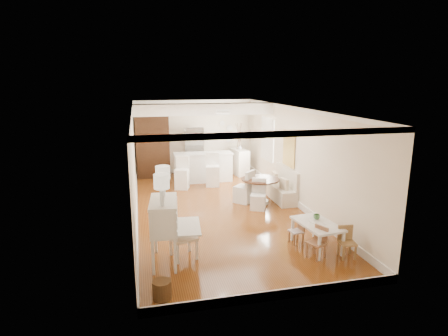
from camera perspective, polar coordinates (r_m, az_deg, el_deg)
name	(u,v)px	position (r m, az deg, el deg)	size (l,w,h in m)	color
room	(218,138)	(10.31, -0.93, 4.63)	(9.00, 9.04, 2.82)	brown
secretary_bureau	(164,232)	(7.47, -9.08, -9.59)	(1.02, 1.04, 1.30)	white
gustavian_armchair	(183,237)	(7.70, -6.22, -10.34)	(0.52, 0.52, 0.91)	white
wicker_basket	(162,290)	(6.56, -9.44, -17.83)	(0.32, 0.32, 0.32)	#513319
kids_table	(317,235)	(8.37, 13.93, -9.95)	(0.69, 1.14, 0.57)	silver
kids_chair_a	(317,242)	(7.92, 13.93, -10.96)	(0.32, 0.32, 0.67)	#A06C48
kids_chair_b	(296,231)	(8.51, 10.96, -9.37)	(0.28, 0.28, 0.58)	#9F6E48
kids_chair_c	(347,242)	(8.11, 18.29, -10.70)	(0.32, 0.32, 0.66)	#A37B4A
banquette	(280,184)	(11.36, 8.59, -2.41)	(0.52, 1.60, 0.98)	silver
dining_table	(260,191)	(10.97, 5.53, -3.52)	(1.10, 1.10, 0.75)	#432515
slip_chair_near	(258,195)	(10.47, 5.23, -4.05)	(0.40, 0.42, 0.85)	white
slip_chair_far	(244,186)	(11.01, 3.04, -2.80)	(0.46, 0.48, 0.97)	silver
breakfast_counter	(203,167)	(13.28, -3.17, 0.13)	(2.05, 0.65, 1.03)	white
bar_stool_left	(182,173)	(12.42, -6.44, -0.78)	(0.43, 0.43, 1.07)	white
bar_stool_right	(212,170)	(12.67, -1.76, -0.30)	(0.45, 0.45, 1.11)	white
pantry_cabinet	(153,146)	(14.04, -10.84, 3.27)	(1.20, 0.60, 2.30)	#381E11
fridge	(204,151)	(14.25, -3.13, 2.61)	(0.75, 0.65, 1.80)	silver
sideboard	(239,162)	(14.31, 2.30, 0.97)	(0.45, 1.01, 0.97)	white
pencil_cup	(317,217)	(8.45, 13.94, -7.22)	(0.14, 0.14, 0.11)	#4E864E
branch_vase	(240,147)	(14.20, 2.45, 3.20)	(0.16, 0.16, 0.16)	white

